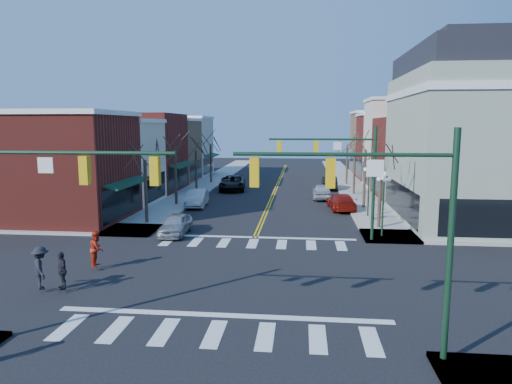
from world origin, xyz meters
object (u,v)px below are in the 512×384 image
(lamppost_midblock, at_px, (369,181))
(car_right_far, at_px, (329,183))
(victorian_corner, at_px, (486,133))
(car_left_near, at_px, (175,224))
(car_left_far, at_px, (232,183))
(pedestrian_dark_b, at_px, (41,268))
(car_left_mid, at_px, (197,198))
(lamppost_corner, at_px, (383,193))
(car_right_mid, at_px, (322,191))
(car_right_near, at_px, (341,202))
(pedestrian_red_b, at_px, (97,249))
(pedestrian_dark_a, at_px, (62,270))

(lamppost_midblock, height_order, car_right_far, lamppost_midblock)
(victorian_corner, height_order, car_left_near, victorian_corner)
(car_left_far, height_order, pedestrian_dark_b, pedestrian_dark_b)
(car_left_mid, relative_size, car_right_far, 1.00)
(car_left_mid, bearing_deg, lamppost_midblock, -19.06)
(lamppost_corner, height_order, car_left_mid, lamppost_corner)
(victorian_corner, distance_m, car_right_mid, 16.02)
(victorian_corner, relative_size, car_right_near, 2.91)
(victorian_corner, relative_size, lamppost_midblock, 3.29)
(lamppost_corner, xyz_separation_m, car_right_mid, (-3.22, 15.46, -2.18))
(victorian_corner, height_order, pedestrian_red_b, victorian_corner)
(lamppost_corner, height_order, car_right_far, lamppost_corner)
(pedestrian_red_b, bearing_deg, car_left_mid, -11.84)
(lamppost_corner, xyz_separation_m, car_left_far, (-13.00, 20.66, -2.14))
(car_right_far, xyz_separation_m, pedestrian_red_b, (-13.37, -30.62, 0.31))
(car_left_far, xyz_separation_m, pedestrian_dark_b, (-3.50, -32.11, 0.28))
(car_left_near, distance_m, car_right_mid, 19.03)
(car_left_near, distance_m, car_left_mid, 10.73)
(lamppost_corner, bearing_deg, victorian_corner, 35.86)
(victorian_corner, relative_size, car_right_mid, 3.11)
(car_right_mid, bearing_deg, pedestrian_dark_b, 64.80)
(car_left_near, bearing_deg, pedestrian_red_b, -104.89)
(car_left_far, relative_size, pedestrian_dark_a, 3.55)
(car_left_far, xyz_separation_m, car_right_far, (10.87, 1.87, -0.07))
(car_left_far, relative_size, car_right_near, 1.21)
(victorian_corner, distance_m, car_left_near, 23.59)
(car_right_near, relative_size, car_right_far, 1.06)
(pedestrian_dark_a, bearing_deg, lamppost_corner, 84.51)
(car_left_mid, distance_m, car_right_mid, 12.54)
(car_left_far, bearing_deg, pedestrian_red_b, -101.19)
(car_left_near, xyz_separation_m, car_left_far, (0.58, 21.16, 0.12))
(car_left_mid, bearing_deg, pedestrian_dark_a, -97.53)
(car_left_mid, relative_size, pedestrian_dark_a, 2.76)
(car_left_near, distance_m, pedestrian_dark_a, 11.05)
(car_right_near, relative_size, pedestrian_dark_a, 2.93)
(car_left_near, bearing_deg, pedestrian_dark_a, -101.17)
(car_left_near, relative_size, car_right_near, 0.84)
(lamppost_corner, bearing_deg, pedestrian_dark_b, -145.23)
(pedestrian_dark_a, bearing_deg, lamppost_midblock, 97.31)
(lamppost_midblock, bearing_deg, pedestrian_dark_b, -132.58)
(lamppost_midblock, height_order, pedestrian_red_b, lamppost_midblock)
(car_right_mid, bearing_deg, car_left_far, -26.93)
(lamppost_corner, distance_m, pedestrian_red_b, 17.59)
(pedestrian_red_b, relative_size, pedestrian_dark_a, 1.10)
(car_left_far, bearing_deg, victorian_corner, -40.76)
(pedestrian_dark_a, bearing_deg, car_right_far, 116.75)
(lamppost_corner, xyz_separation_m, car_right_far, (-2.13, 22.53, -2.20))
(car_left_mid, xyz_separation_m, pedestrian_dark_a, (-0.99, -21.55, 0.23))
(car_left_near, xyz_separation_m, car_right_mid, (10.36, 15.96, 0.08))
(pedestrian_dark_a, bearing_deg, car_left_mid, 135.79)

